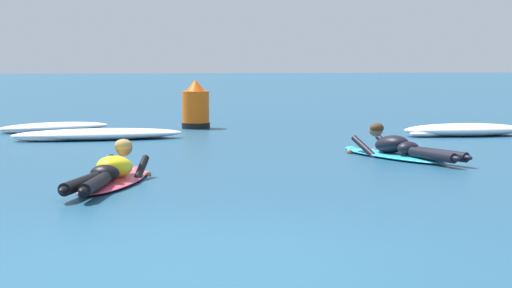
% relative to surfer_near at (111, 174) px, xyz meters
% --- Properties ---
extents(ground_plane, '(120.00, 120.00, 0.00)m').
position_rel_surfer_near_xyz_m(ground_plane, '(0.63, 5.83, -0.14)').
color(ground_plane, navy).
extents(surfer_near, '(1.13, 2.64, 0.53)m').
position_rel_surfer_near_xyz_m(surfer_near, '(0.00, 0.00, 0.00)').
color(surfer_near, '#E54C66').
rests_on(surfer_near, ground).
extents(surfer_far, '(1.36, 2.64, 0.55)m').
position_rel_surfer_near_xyz_m(surfer_far, '(4.14, 2.13, -0.00)').
color(surfer_far, '#2DB2D1').
rests_on(surfer_far, ground).
extents(whitewater_front, '(2.35, 0.79, 0.24)m').
position_rel_surfer_near_xyz_m(whitewater_front, '(6.49, 5.54, -0.03)').
color(whitewater_front, white).
rests_on(whitewater_front, ground).
extents(whitewater_mid_right, '(3.10, 1.12, 0.20)m').
position_rel_surfer_near_xyz_m(whitewater_mid_right, '(-0.31, 5.78, -0.04)').
color(whitewater_mid_right, white).
rests_on(whitewater_mid_right, ground).
extents(whitewater_back, '(2.32, 1.47, 0.18)m').
position_rel_surfer_near_xyz_m(whitewater_back, '(-1.21, 7.68, -0.05)').
color(whitewater_back, white).
rests_on(whitewater_back, ground).
extents(channel_marker_buoy, '(0.59, 0.59, 1.02)m').
position_rel_surfer_near_xyz_m(channel_marker_buoy, '(1.63, 8.03, 0.27)').
color(channel_marker_buoy, '#EA5B0F').
rests_on(channel_marker_buoy, ground).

